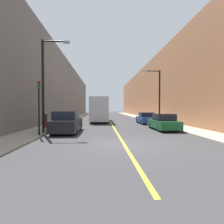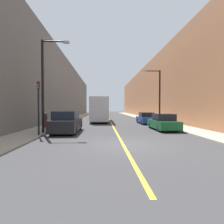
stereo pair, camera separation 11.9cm
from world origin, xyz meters
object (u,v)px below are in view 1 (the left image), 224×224
at_px(car_right_mid, 146,119).
at_px(street_lamp_right, 158,93).
at_px(bus, 99,109).
at_px(street_lamp_left, 45,80).
at_px(traffic_light, 39,106).
at_px(parked_suv_left, 67,123).
at_px(pedestrian, 46,119).
at_px(car_right_near, 163,123).

bearing_deg(car_right_mid, street_lamp_right, -52.32).
xyz_separation_m(bus, street_lamp_left, (-4.10, -13.19, 2.38)).
bearing_deg(car_right_mid, traffic_light, -136.25).
bearing_deg(street_lamp_right, parked_suv_left, -146.99).
relative_size(bus, street_lamp_left, 1.39).
relative_size(bus, street_lamp_right, 1.54).
xyz_separation_m(parked_suv_left, pedestrian, (-2.81, 3.20, 0.10)).
distance_m(street_lamp_right, pedestrian, 13.50).
xyz_separation_m(street_lamp_left, traffic_light, (-0.08, -1.21, -2.03)).
xyz_separation_m(bus, car_right_near, (6.20, -11.12, -1.20)).
xyz_separation_m(bus, parked_suv_left, (-2.57, -12.38, -1.04)).
bearing_deg(street_lamp_right, street_lamp_left, -147.64).
xyz_separation_m(car_right_near, car_right_mid, (0.03, 6.69, -0.01)).
xyz_separation_m(bus, car_right_mid, (6.23, -4.43, -1.21)).
bearing_deg(street_lamp_right, car_right_mid, 127.68).
xyz_separation_m(parked_suv_left, street_lamp_right, (9.95, 6.46, 3.07)).
relative_size(bus, pedestrian, 6.38).
height_order(car_right_mid, street_lamp_right, street_lamp_right).
distance_m(street_lamp_left, street_lamp_right, 13.59).
bearing_deg(pedestrian, bus, 59.62).
bearing_deg(parked_suv_left, street_lamp_left, -152.14).
height_order(bus, street_lamp_left, street_lamp_left).
bearing_deg(street_lamp_right, bus, 141.28).
height_order(street_lamp_right, traffic_light, street_lamp_right).
xyz_separation_m(car_right_near, street_lamp_left, (-10.30, -2.07, 3.58)).
height_order(car_right_near, street_lamp_right, street_lamp_right).
distance_m(bus, street_lamp_left, 14.02).
height_order(bus, traffic_light, traffic_light).
bearing_deg(street_lamp_left, street_lamp_right, 32.36).
height_order(street_lamp_right, pedestrian, street_lamp_right).
xyz_separation_m(parked_suv_left, car_right_mid, (8.80, 7.95, -0.17)).
distance_m(car_right_near, car_right_mid, 6.69).
distance_m(street_lamp_right, traffic_light, 14.43).
bearing_deg(street_lamp_left, traffic_light, -93.75).
height_order(parked_suv_left, pedestrian, parked_suv_left).
bearing_deg(pedestrian, car_right_mid, 22.22).
height_order(bus, parked_suv_left, bus).
bearing_deg(pedestrian, car_right_near, -9.53).
height_order(parked_suv_left, street_lamp_right, street_lamp_right).
distance_m(traffic_light, pedestrian, 5.52).
relative_size(street_lamp_left, traffic_light, 1.89).
bearing_deg(car_right_mid, pedestrian, -157.78).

